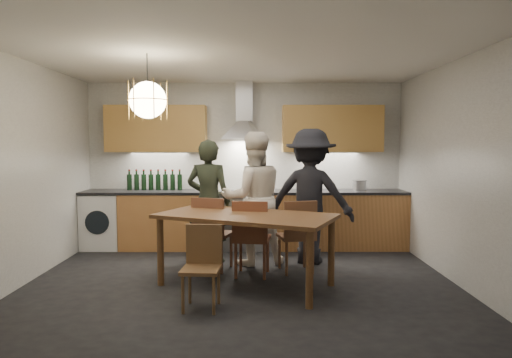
{
  "coord_description": "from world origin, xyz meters",
  "views": [
    {
      "loc": [
        0.16,
        -5.1,
        1.62
      ],
      "look_at": [
        0.18,
        0.4,
        1.2
      ],
      "focal_mm": 32.0,
      "sensor_mm": 36.0,
      "label": 1
    }
  ],
  "objects_px": {
    "mixing_bowl": "(311,189)",
    "person_right": "(310,196)",
    "person_mid": "(253,198)",
    "chair_front": "(203,260)",
    "stock_pot": "(359,185)",
    "chair_back_left": "(211,229)",
    "dining_table": "(246,222)",
    "wine_bottles": "(155,180)",
    "person_left": "(209,201)"
  },
  "relations": [
    {
      "from": "mixing_bowl",
      "to": "person_right",
      "type": "bearing_deg",
      "value": -97.41
    },
    {
      "from": "person_mid",
      "to": "person_right",
      "type": "bearing_deg",
      "value": 172.72
    },
    {
      "from": "chair_front",
      "to": "stock_pot",
      "type": "bearing_deg",
      "value": 55.32
    },
    {
      "from": "chair_front",
      "to": "person_mid",
      "type": "xyz_separation_m",
      "value": [
        0.5,
        1.64,
        0.43
      ]
    },
    {
      "from": "chair_back_left",
      "to": "mixing_bowl",
      "type": "height_order",
      "value": "mixing_bowl"
    },
    {
      "from": "person_right",
      "to": "stock_pot",
      "type": "distance_m",
      "value": 1.28
    },
    {
      "from": "dining_table",
      "to": "chair_front",
      "type": "height_order",
      "value": "dining_table"
    },
    {
      "from": "person_mid",
      "to": "mixing_bowl",
      "type": "bearing_deg",
      "value": -147.73
    },
    {
      "from": "mixing_bowl",
      "to": "wine_bottles",
      "type": "height_order",
      "value": "wine_bottles"
    },
    {
      "from": "chair_back_left",
      "to": "person_left",
      "type": "xyz_separation_m",
      "value": [
        -0.08,
        0.48,
        0.3
      ]
    },
    {
      "from": "dining_table",
      "to": "person_left",
      "type": "bearing_deg",
      "value": 140.96
    },
    {
      "from": "chair_front",
      "to": "person_mid",
      "type": "distance_m",
      "value": 1.77
    },
    {
      "from": "person_left",
      "to": "stock_pot",
      "type": "relative_size",
      "value": 7.86
    },
    {
      "from": "person_left",
      "to": "person_right",
      "type": "xyz_separation_m",
      "value": [
        1.39,
        -0.03,
        0.07
      ]
    },
    {
      "from": "chair_back_left",
      "to": "stock_pot",
      "type": "height_order",
      "value": "stock_pot"
    },
    {
      "from": "stock_pot",
      "to": "wine_bottles",
      "type": "height_order",
      "value": "wine_bottles"
    },
    {
      "from": "chair_back_left",
      "to": "person_left",
      "type": "distance_m",
      "value": 0.57
    },
    {
      "from": "person_mid",
      "to": "chair_front",
      "type": "bearing_deg",
      "value": 60.12
    },
    {
      "from": "chair_back_left",
      "to": "person_mid",
      "type": "distance_m",
      "value": 0.74
    },
    {
      "from": "chair_front",
      "to": "mixing_bowl",
      "type": "height_order",
      "value": "mixing_bowl"
    },
    {
      "from": "chair_front",
      "to": "person_left",
      "type": "distance_m",
      "value": 1.79
    },
    {
      "from": "chair_front",
      "to": "person_right",
      "type": "distance_m",
      "value": 2.19
    },
    {
      "from": "dining_table",
      "to": "person_right",
      "type": "xyz_separation_m",
      "value": [
        0.86,
        1.04,
        0.18
      ]
    },
    {
      "from": "person_right",
      "to": "stock_pot",
      "type": "height_order",
      "value": "person_right"
    },
    {
      "from": "chair_front",
      "to": "person_left",
      "type": "xyz_separation_m",
      "value": [
        -0.11,
        1.75,
        0.38
      ]
    },
    {
      "from": "chair_back_left",
      "to": "chair_front",
      "type": "distance_m",
      "value": 1.27
    },
    {
      "from": "person_mid",
      "to": "person_right",
      "type": "relative_size",
      "value": 0.98
    },
    {
      "from": "person_mid",
      "to": "stock_pot",
      "type": "height_order",
      "value": "person_mid"
    },
    {
      "from": "person_right",
      "to": "wine_bottles",
      "type": "distance_m",
      "value": 2.54
    },
    {
      "from": "mixing_bowl",
      "to": "chair_back_left",
      "type": "bearing_deg",
      "value": -138.4
    },
    {
      "from": "person_left",
      "to": "stock_pot",
      "type": "height_order",
      "value": "person_left"
    },
    {
      "from": "person_left",
      "to": "mixing_bowl",
      "type": "bearing_deg",
      "value": -140.95
    },
    {
      "from": "chair_front",
      "to": "wine_bottles",
      "type": "height_order",
      "value": "wine_bottles"
    },
    {
      "from": "person_mid",
      "to": "person_right",
      "type": "xyz_separation_m",
      "value": [
        0.78,
        0.08,
        0.02
      ]
    },
    {
      "from": "person_right",
      "to": "mixing_bowl",
      "type": "bearing_deg",
      "value": -82.1
    },
    {
      "from": "stock_pot",
      "to": "wine_bottles",
      "type": "relative_size",
      "value": 0.25
    },
    {
      "from": "dining_table",
      "to": "mixing_bowl",
      "type": "xyz_separation_m",
      "value": [
        0.97,
        1.86,
        0.2
      ]
    },
    {
      "from": "dining_table",
      "to": "wine_bottles",
      "type": "height_order",
      "value": "wine_bottles"
    },
    {
      "from": "dining_table",
      "to": "chair_front",
      "type": "relative_size",
      "value": 2.69
    },
    {
      "from": "stock_pot",
      "to": "wine_bottles",
      "type": "distance_m",
      "value": 3.22
    },
    {
      "from": "person_mid",
      "to": "chair_back_left",
      "type": "bearing_deg",
      "value": 21.89
    },
    {
      "from": "person_right",
      "to": "mixing_bowl",
      "type": "relative_size",
      "value": 7.02
    },
    {
      "from": "person_left",
      "to": "wine_bottles",
      "type": "height_order",
      "value": "person_left"
    },
    {
      "from": "person_left",
      "to": "mixing_bowl",
      "type": "xyz_separation_m",
      "value": [
        1.5,
        0.78,
        0.09
      ]
    },
    {
      "from": "chair_back_left",
      "to": "person_left",
      "type": "height_order",
      "value": "person_left"
    },
    {
      "from": "chair_back_left",
      "to": "chair_front",
      "type": "height_order",
      "value": "chair_back_left"
    },
    {
      "from": "wine_bottles",
      "to": "chair_front",
      "type": "bearing_deg",
      "value": -68.56
    },
    {
      "from": "person_mid",
      "to": "mixing_bowl",
      "type": "relative_size",
      "value": 6.86
    },
    {
      "from": "chair_front",
      "to": "wine_bottles",
      "type": "bearing_deg",
      "value": 116.07
    },
    {
      "from": "mixing_bowl",
      "to": "wine_bottles",
      "type": "xyz_separation_m",
      "value": [
        -2.44,
        0.16,
        0.13
      ]
    }
  ]
}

